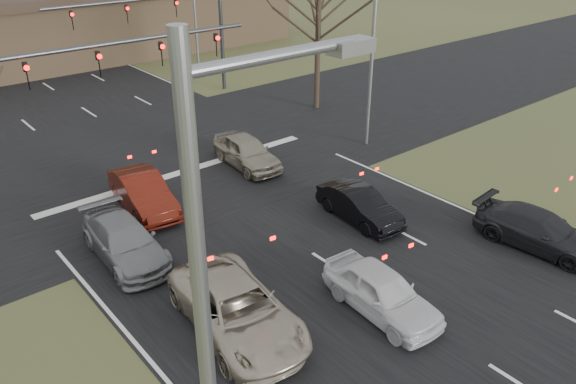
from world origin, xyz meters
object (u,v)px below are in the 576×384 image
at_px(mast_arm_near, 47,85).
at_px(car_black_hatch, 359,205).
at_px(car_silver_suv, 237,309).
at_px(car_grey_ahead, 125,241).
at_px(streetlight_right_near, 371,34).
at_px(car_white_sedan, 382,292).
at_px(car_silver_ahead, 247,151).
at_px(mast_arm_far, 181,16).
at_px(building, 37,28).
at_px(car_charcoal_sedan, 539,230).
at_px(car_red_ahead, 143,193).

distance_m(mast_arm_near, car_black_hatch, 12.46).
relative_size(car_silver_suv, car_grey_ahead, 1.13).
bearing_deg(car_silver_suv, streetlight_right_near, 37.09).
distance_m(car_silver_suv, car_white_sedan, 4.30).
height_order(car_black_hatch, car_silver_ahead, car_silver_ahead).
height_order(car_silver_suv, car_silver_ahead, car_silver_ahead).
bearing_deg(car_silver_ahead, car_white_sedan, -100.23).
xyz_separation_m(mast_arm_far, car_white_sedan, (-6.68, -22.50, -4.33)).
relative_size(mast_arm_far, car_grey_ahead, 2.41).
height_order(building, car_black_hatch, building).
distance_m(car_white_sedan, car_charcoal_sedan, 7.09).
relative_size(building, streetlight_right_near, 4.24).
bearing_deg(car_charcoal_sedan, car_silver_suv, 158.40).
height_order(car_red_ahead, car_silver_ahead, car_red_ahead).
distance_m(mast_arm_far, car_silver_ahead, 12.58).
distance_m(car_silver_suv, car_red_ahead, 8.42).
distance_m(streetlight_right_near, car_white_sedan, 14.18).
height_order(car_charcoal_sedan, car_red_ahead, car_red_ahead).
relative_size(car_silver_suv, car_silver_ahead, 1.22).
bearing_deg(mast_arm_near, car_charcoal_sedan, -49.30).
xyz_separation_m(streetlight_right_near, car_red_ahead, (-11.82, 0.85, -4.85)).
relative_size(car_white_sedan, car_black_hatch, 1.05).
xyz_separation_m(car_grey_ahead, car_silver_ahead, (7.80, 3.67, 0.06)).
bearing_deg(car_black_hatch, mast_arm_near, 140.39).
relative_size(streetlight_right_near, car_silver_ahead, 2.34).
relative_size(streetlight_right_near, car_silver_suv, 1.91).
bearing_deg(mast_arm_near, car_grey_ahead, -88.68).
xyz_separation_m(car_white_sedan, car_red_ahead, (-2.50, 10.35, 0.04)).
bearing_deg(car_black_hatch, car_white_sedan, -123.99).
relative_size(car_silver_suv, car_charcoal_sedan, 1.15).
bearing_deg(car_charcoal_sedan, mast_arm_near, 125.49).
xyz_separation_m(car_grey_ahead, car_red_ahead, (2.11, 2.82, 0.07)).
bearing_deg(mast_arm_near, streetlight_right_near, -12.05).
bearing_deg(car_grey_ahead, mast_arm_near, 94.62).
distance_m(mast_arm_far, car_black_hatch, 19.03).
xyz_separation_m(streetlight_right_near, car_silver_suv, (-13.11, -7.46, -4.86)).
distance_m(mast_arm_far, car_red_ahead, 15.82).
xyz_separation_m(car_silver_suv, car_red_ahead, (1.29, 8.32, 0.01)).
height_order(building, car_white_sedan, building).
relative_size(streetlight_right_near, car_black_hatch, 2.59).
bearing_deg(car_grey_ahead, building, 79.94).
bearing_deg(mast_arm_near, car_black_hatch, -45.03).
bearing_deg(car_black_hatch, mast_arm_far, 85.52).
height_order(mast_arm_near, car_white_sedan, mast_arm_near).
bearing_deg(car_charcoal_sedan, car_black_hatch, 117.75).
height_order(mast_arm_near, car_charcoal_sedan, mast_arm_near).
distance_m(streetlight_right_near, car_silver_suv, 15.85).
relative_size(car_grey_ahead, car_red_ahead, 1.03).
xyz_separation_m(car_black_hatch, car_charcoal_sedan, (3.50, -5.40, 0.03)).
bearing_deg(mast_arm_near, building, 73.87).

